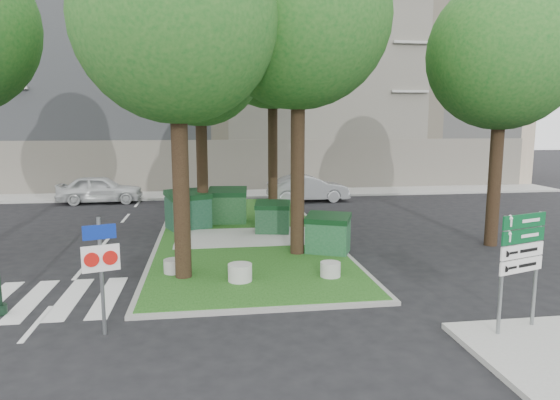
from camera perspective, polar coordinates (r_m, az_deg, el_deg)
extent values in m
plane|color=black|center=(11.67, -3.93, -12.65)|extent=(120.00, 120.00, 0.00)
cube|color=#194814|center=(19.34, -4.28, -3.73)|extent=(6.00, 16.00, 0.12)
cube|color=gray|center=(19.34, -4.28, -3.76)|extent=(6.30, 16.30, 0.10)
cube|color=#999993|center=(29.64, -6.68, 0.66)|extent=(42.00, 3.00, 0.12)
cube|color=silver|center=(13.38, -20.95, -10.35)|extent=(5.00, 3.00, 0.01)
cube|color=tan|center=(37.02, -7.26, 14.61)|extent=(41.00, 12.00, 16.00)
cylinder|color=black|center=(13.40, -11.32, 3.58)|extent=(0.44, 0.44, 6.16)
sphere|color=#16531A|center=(13.58, -11.83, 19.48)|extent=(5.20, 5.20, 5.20)
cylinder|color=black|center=(15.61, 2.03, 5.51)|extent=(0.44, 0.44, 6.72)
sphere|color=#16531A|center=(15.89, 2.12, 20.35)|extent=(5.60, 5.60, 5.60)
cylinder|color=black|center=(19.87, -8.91, 4.93)|extent=(0.44, 0.44, 5.88)
sphere|color=#16531A|center=(19.95, -9.17, 15.21)|extent=(4.80, 4.80, 4.80)
sphere|color=#16531A|center=(20.40, -8.39, 19.86)|extent=(3.60, 3.60, 3.60)
cylinder|color=black|center=(23.04, -0.84, 6.96)|extent=(0.44, 0.44, 7.00)
sphere|color=#16531A|center=(23.28, -0.86, 17.47)|extent=(5.80, 5.80, 5.80)
cylinder|color=black|center=(18.66, 23.44, 4.04)|extent=(0.44, 0.44, 5.88)
sphere|color=#16531A|center=(18.74, 24.14, 14.98)|extent=(5.00, 5.00, 5.00)
sphere|color=#16531A|center=(19.34, 24.94, 19.77)|extent=(3.75, 3.75, 3.75)
cube|color=#0E351F|center=(20.05, -10.44, -1.42)|extent=(1.87, 1.58, 1.24)
cube|color=black|center=(19.94, -10.50, 0.63)|extent=(1.95, 1.67, 0.36)
cube|color=#113B17|center=(20.95, -5.97, -0.93)|extent=(1.62, 1.18, 1.20)
cube|color=black|center=(20.85, -6.01, 0.95)|extent=(1.68, 1.25, 0.35)
cube|color=#10351B|center=(18.94, -0.85, -2.26)|extent=(1.40, 1.09, 0.99)
cube|color=black|center=(18.84, -0.85, -0.55)|extent=(1.46, 1.15, 0.29)
cube|color=#164824|center=(16.17, 5.50, -4.16)|extent=(1.58, 1.37, 1.04)
cube|color=black|center=(16.04, 5.53, -2.06)|extent=(1.65, 1.44, 0.30)
cylinder|color=gray|center=(14.33, -12.10, -7.40)|extent=(0.53, 0.53, 0.38)
cylinder|color=#A9A9A4|center=(13.77, 5.78, -7.88)|extent=(0.55, 0.55, 0.39)
cylinder|color=#AAA9A4|center=(13.37, -4.59, -8.25)|extent=(0.64, 0.64, 0.46)
cylinder|color=gold|center=(23.32, 1.67, -0.60)|extent=(0.36, 0.36, 0.63)
cylinder|color=slate|center=(10.72, -19.71, -8.27)|extent=(0.10, 0.10, 2.43)
cube|color=navy|center=(10.49, -19.97, -3.43)|extent=(0.62, 0.23, 0.29)
cube|color=white|center=(10.61, -19.82, -6.26)|extent=(0.71, 0.25, 0.54)
cylinder|color=red|center=(10.65, -20.75, -6.26)|extent=(0.29, 0.11, 0.29)
cylinder|color=red|center=(10.58, -18.88, -6.26)|extent=(0.29, 0.11, 0.29)
cylinder|color=slate|center=(10.77, 24.00, -7.92)|extent=(0.09, 0.09, 2.38)
cylinder|color=slate|center=(11.54, 27.23, -7.04)|extent=(0.09, 0.09, 2.38)
cube|color=#094A22|center=(10.92, 26.05, -2.14)|extent=(1.14, 0.41, 0.28)
cube|color=#094A22|center=(10.97, 25.94, -3.69)|extent=(1.14, 0.41, 0.28)
cube|color=white|center=(11.04, 25.83, -5.22)|extent=(1.14, 0.41, 0.28)
cube|color=white|center=(11.11, 25.73, -6.74)|extent=(1.14, 0.41, 0.28)
imported|color=silver|center=(28.23, -19.87, 1.18)|extent=(4.41, 1.88, 1.49)
imported|color=gray|center=(27.10, 3.21, 1.34)|extent=(4.41, 1.65, 1.44)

